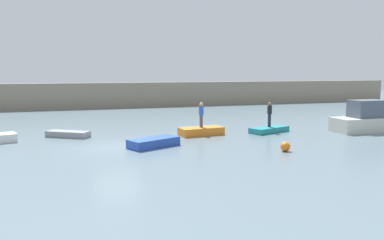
% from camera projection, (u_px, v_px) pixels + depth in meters
% --- Properties ---
extents(ground_plane, '(120.00, 120.00, 0.00)m').
position_uv_depth(ground_plane, '(117.00, 147.00, 21.21)').
color(ground_plane, slate).
extents(embankment_wall, '(80.00, 1.20, 2.89)m').
position_uv_depth(embankment_wall, '(95.00, 96.00, 43.10)').
color(embankment_wall, gray).
rests_on(embankment_wall, ground_plane).
extents(motorboat, '(6.16, 2.01, 2.24)m').
position_uv_depth(motorboat, '(372.00, 120.00, 26.85)').
color(motorboat, beige).
rests_on(motorboat, ground_plane).
extents(rowboat_grey, '(2.89, 2.28, 0.40)m').
position_uv_depth(rowboat_grey, '(68.00, 134.00, 24.44)').
color(rowboat_grey, gray).
rests_on(rowboat_grey, ground_plane).
extents(rowboat_blue, '(3.16, 2.38, 0.50)m').
position_uv_depth(rowboat_blue, '(154.00, 142.00, 21.34)').
color(rowboat_blue, '#2B4CAD').
rests_on(rowboat_blue, ground_plane).
extents(rowboat_orange, '(3.09, 1.65, 0.52)m').
position_uv_depth(rowboat_orange, '(201.00, 131.00, 25.23)').
color(rowboat_orange, orange).
rests_on(rowboat_orange, ground_plane).
extents(rowboat_teal, '(3.24, 2.15, 0.38)m').
position_uv_depth(rowboat_teal, '(269.00, 130.00, 26.34)').
color(rowboat_teal, teal).
rests_on(rowboat_teal, ground_plane).
extents(person_blue_shirt, '(0.32, 0.32, 1.67)m').
position_uv_depth(person_blue_shirt, '(201.00, 113.00, 25.08)').
color(person_blue_shirt, '#4C4C56').
rests_on(person_blue_shirt, rowboat_orange).
extents(person_dark_shirt, '(0.32, 0.32, 1.74)m').
position_uv_depth(person_dark_shirt, '(270.00, 113.00, 26.19)').
color(person_dark_shirt, '#232838').
rests_on(person_dark_shirt, rowboat_teal).
extents(mooring_buoy, '(0.53, 0.53, 0.53)m').
position_uv_depth(mooring_buoy, '(285.00, 147.00, 20.11)').
color(mooring_buoy, orange).
rests_on(mooring_buoy, ground_plane).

